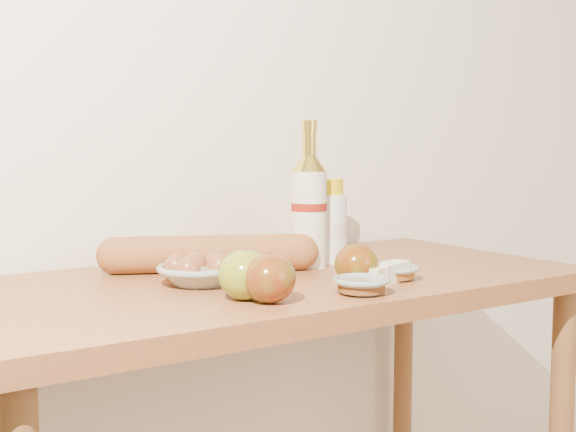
# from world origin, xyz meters

# --- Properties ---
(back_wall) EXTENTS (3.50, 0.02, 2.60)m
(back_wall) POSITION_xyz_m (0.00, 1.51, 1.30)
(back_wall) COLOR white
(back_wall) RESTS_ON ground
(table) EXTENTS (1.20, 0.60, 0.90)m
(table) POSITION_xyz_m (0.00, 1.18, 0.78)
(table) COLOR #A76535
(table) RESTS_ON ground
(bourbon_bottle) EXTENTS (0.09, 0.09, 0.31)m
(bourbon_bottle) POSITION_xyz_m (0.11, 1.24, 1.02)
(bourbon_bottle) COLOR beige
(bourbon_bottle) RESTS_ON table
(cream_bottle) EXTENTS (0.11, 0.11, 0.18)m
(cream_bottle) POSITION_xyz_m (0.18, 1.27, 0.98)
(cream_bottle) COLOR white
(cream_bottle) RESTS_ON table
(egg_bowl) EXTENTS (0.17, 0.17, 0.06)m
(egg_bowl) POSITION_xyz_m (-0.17, 1.18, 0.92)
(egg_bowl) COLOR #8D9A94
(egg_bowl) RESTS_ON table
(baguette) EXTENTS (0.44, 0.25, 0.07)m
(baguette) POSITION_xyz_m (-0.10, 1.29, 0.94)
(baguette) COLOR #AC6934
(baguette) RESTS_ON table
(apple_yellowgreen) EXTENTS (0.11, 0.11, 0.08)m
(apple_yellowgreen) POSITION_xyz_m (-0.17, 1.02, 0.94)
(apple_yellowgreen) COLOR olive
(apple_yellowgreen) RESTS_ON table
(apple_redgreen_front) EXTENTS (0.11, 0.11, 0.08)m
(apple_redgreen_front) POSITION_xyz_m (-0.14, 0.98, 0.94)
(apple_redgreen_front) COLOR maroon
(apple_redgreen_front) RESTS_ON table
(apple_redgreen_right) EXTENTS (0.09, 0.09, 0.08)m
(apple_redgreen_right) POSITION_xyz_m (0.07, 1.03, 0.94)
(apple_redgreen_right) COLOR #8A0907
(apple_redgreen_right) RESTS_ON table
(sugar_bowl) EXTENTS (0.13, 0.13, 0.03)m
(sugar_bowl) POSITION_xyz_m (0.03, 0.96, 0.92)
(sugar_bowl) COLOR gray
(sugar_bowl) RESTS_ON table
(syrup_bowl) EXTENTS (0.09, 0.09, 0.03)m
(syrup_bowl) POSITION_xyz_m (0.16, 1.02, 0.91)
(syrup_bowl) COLOR gray
(syrup_bowl) RESTS_ON table
(butter_stick) EXTENTS (0.13, 0.08, 0.04)m
(butter_stick) POSITION_xyz_m (0.13, 1.01, 0.92)
(butter_stick) COLOR beige
(butter_stick) RESTS_ON table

